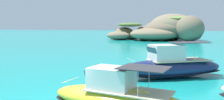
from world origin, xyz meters
TOP-DOWN VIEW (x-y plane):
  - islet_large at (0.37, 62.82)m, footprint 23.68×22.97m
  - islet_small at (-13.05, 64.43)m, footprint 15.20×14.53m
  - motorboat_yellow at (2.58, 0.58)m, footprint 8.02×3.42m
  - motorboat_navy at (4.43, 9.89)m, footprint 9.57×7.56m

SIDE VIEW (x-z plane):
  - motorboat_yellow at x=2.58m, z-range -0.44..2.00m
  - motorboat_navy at x=4.43m, z-range -0.54..2.44m
  - islet_small at x=-13.05m, z-range -0.69..4.68m
  - islet_large at x=0.37m, z-range -0.59..7.42m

